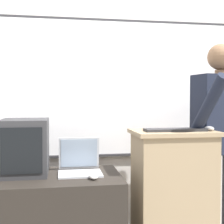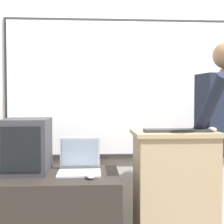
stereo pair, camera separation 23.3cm
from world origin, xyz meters
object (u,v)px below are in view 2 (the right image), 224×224
(laptop, at_px, (80,162))
(side_desk, at_px, (59,224))
(wireless_keyboard, at_px, (176,130))
(computer_mouse_by_laptop, at_px, (90,176))
(lectern_podium, at_px, (174,199))
(computer_mouse_by_keyboard, at_px, (212,129))
(crt_monitor, at_px, (27,145))

(laptop, bearing_deg, side_desk, -152.07)
(wireless_keyboard, xyz_separation_m, computer_mouse_by_laptop, (-0.62, -0.10, -0.30))
(lectern_podium, height_order, computer_mouse_by_keyboard, computer_mouse_by_keyboard)
(lectern_podium, relative_size, computer_mouse_by_keyboard, 10.35)
(lectern_podium, bearing_deg, laptop, 175.20)
(laptop, xyz_separation_m, crt_monitor, (-0.39, 0.01, 0.12))
(side_desk, xyz_separation_m, crt_monitor, (-0.24, 0.09, 0.56))
(lectern_podium, bearing_deg, wireless_keyboard, -95.91)
(lectern_podium, xyz_separation_m, side_desk, (-0.86, -0.02, -0.16))
(side_desk, bearing_deg, computer_mouse_by_keyboard, -2.37)
(lectern_podium, height_order, crt_monitor, crt_monitor)
(lectern_podium, height_order, side_desk, lectern_podium)
(wireless_keyboard, bearing_deg, computer_mouse_by_laptop, -170.58)
(laptop, bearing_deg, lectern_podium, -4.80)
(side_desk, bearing_deg, lectern_podium, 1.35)
(side_desk, distance_m, computer_mouse_by_laptop, 0.47)
(computer_mouse_by_keyboard, bearing_deg, crt_monitor, 174.22)
(laptop, bearing_deg, computer_mouse_by_keyboard, -7.42)
(side_desk, xyz_separation_m, laptop, (0.15, 0.08, 0.44))
(laptop, height_order, computer_mouse_by_laptop, laptop)
(lectern_podium, distance_m, computer_mouse_by_keyboard, 0.60)
(lectern_podium, bearing_deg, crt_monitor, 176.29)
(laptop, bearing_deg, wireless_keyboard, -9.27)
(wireless_keyboard, bearing_deg, computer_mouse_by_keyboard, -2.46)
(wireless_keyboard, relative_size, computer_mouse_by_keyboard, 4.58)
(computer_mouse_by_laptop, distance_m, crt_monitor, 0.56)
(computer_mouse_by_laptop, relative_size, computer_mouse_by_keyboard, 1.00)
(crt_monitor, bearing_deg, wireless_keyboard, -6.58)
(side_desk, bearing_deg, computer_mouse_by_laptop, -30.58)
(side_desk, relative_size, computer_mouse_by_keyboard, 8.78)
(lectern_podium, distance_m, wireless_keyboard, 0.53)
(crt_monitor, bearing_deg, lectern_podium, -3.71)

